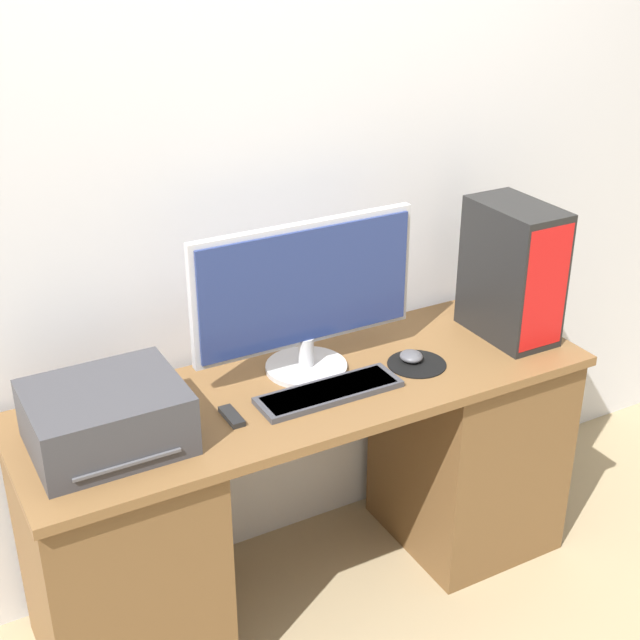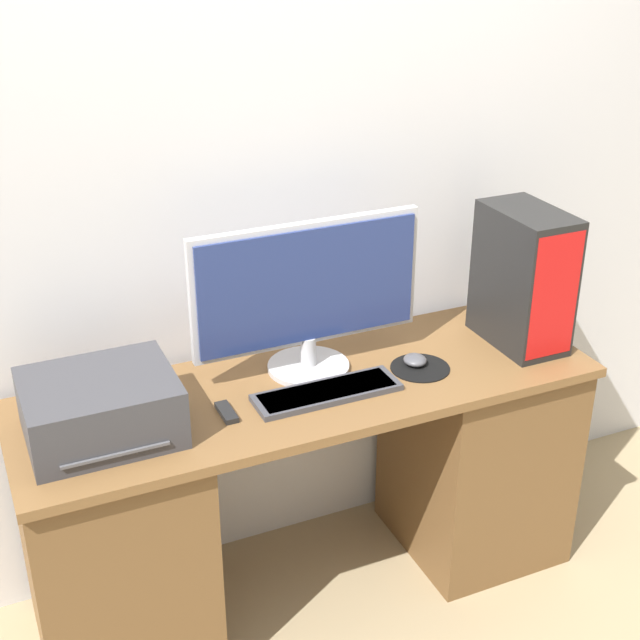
{
  "view_description": "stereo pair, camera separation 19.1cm",
  "coord_description": "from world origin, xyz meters",
  "px_view_note": "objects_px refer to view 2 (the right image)",
  "views": [
    {
      "loc": [
        -1.07,
        -1.73,
        2.08
      ],
      "look_at": [
        0.03,
        0.28,
        0.97
      ],
      "focal_mm": 50.0,
      "sensor_mm": 36.0,
      "label": 1
    },
    {
      "loc": [
        -0.9,
        -1.81,
        2.08
      ],
      "look_at": [
        0.03,
        0.28,
        0.97
      ],
      "focal_mm": 50.0,
      "sensor_mm": 36.0,
      "label": 2
    }
  ],
  "objects_px": {
    "remote_control": "(227,412)",
    "keyboard": "(327,392)",
    "mouse": "(415,360)",
    "printer": "(101,408)",
    "computer_tower": "(524,278)",
    "monitor": "(308,292)"
  },
  "relations": [
    {
      "from": "computer_tower",
      "to": "printer",
      "type": "distance_m",
      "value": 1.34
    },
    {
      "from": "keyboard",
      "to": "remote_control",
      "type": "bearing_deg",
      "value": 176.82
    },
    {
      "from": "printer",
      "to": "remote_control",
      "type": "xyz_separation_m",
      "value": [
        0.33,
        -0.04,
        -0.07
      ]
    },
    {
      "from": "keyboard",
      "to": "monitor",
      "type": "bearing_deg",
      "value": 85.47
    },
    {
      "from": "keyboard",
      "to": "printer",
      "type": "distance_m",
      "value": 0.64
    },
    {
      "from": "mouse",
      "to": "computer_tower",
      "type": "xyz_separation_m",
      "value": [
        0.38,
        0.01,
        0.2
      ]
    },
    {
      "from": "printer",
      "to": "remote_control",
      "type": "bearing_deg",
      "value": -6.87
    },
    {
      "from": "printer",
      "to": "monitor",
      "type": "bearing_deg",
      "value": 9.81
    },
    {
      "from": "keyboard",
      "to": "printer",
      "type": "bearing_deg",
      "value": 174.87
    },
    {
      "from": "printer",
      "to": "mouse",
      "type": "bearing_deg",
      "value": -0.32
    },
    {
      "from": "printer",
      "to": "remote_control",
      "type": "relative_size",
      "value": 3.67
    },
    {
      "from": "remote_control",
      "to": "keyboard",
      "type": "bearing_deg",
      "value": -3.18
    },
    {
      "from": "remote_control",
      "to": "mouse",
      "type": "bearing_deg",
      "value": 3.22
    },
    {
      "from": "remote_control",
      "to": "computer_tower",
      "type": "bearing_deg",
      "value": 2.59
    },
    {
      "from": "remote_control",
      "to": "printer",
      "type": "bearing_deg",
      "value": 173.13
    },
    {
      "from": "mouse",
      "to": "printer",
      "type": "height_order",
      "value": "printer"
    },
    {
      "from": "monitor",
      "to": "keyboard",
      "type": "height_order",
      "value": "monitor"
    },
    {
      "from": "keyboard",
      "to": "mouse",
      "type": "bearing_deg",
      "value": 9.14
    },
    {
      "from": "keyboard",
      "to": "computer_tower",
      "type": "relative_size",
      "value": 0.98
    },
    {
      "from": "mouse",
      "to": "printer",
      "type": "bearing_deg",
      "value": 179.68
    },
    {
      "from": "printer",
      "to": "remote_control",
      "type": "height_order",
      "value": "printer"
    },
    {
      "from": "keyboard",
      "to": "mouse",
      "type": "relative_size",
      "value": 5.74
    }
  ]
}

